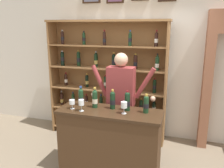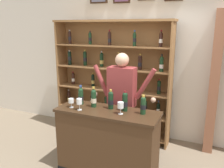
{
  "view_description": "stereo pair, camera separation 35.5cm",
  "coord_description": "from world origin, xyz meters",
  "px_view_note": "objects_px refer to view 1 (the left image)",
  "views": [
    {
      "loc": [
        0.9,
        -2.97,
        2.14
      ],
      "look_at": [
        -0.14,
        0.33,
        1.29
      ],
      "focal_mm": 37.66,
      "sensor_mm": 36.0,
      "label": 1
    },
    {
      "loc": [
        1.23,
        -2.84,
        2.14
      ],
      "look_at": [
        -0.14,
        0.33,
        1.29
      ],
      "focal_mm": 37.66,
      "sensor_mm": 36.0,
      "label": 2
    }
  ],
  "objects_px": {
    "wine_shelf": "(107,78)",
    "wine_glass_center": "(124,105)",
    "tasting_bottle_riserva": "(95,98)",
    "wine_glass_left": "(81,103)",
    "tasting_bottle_grappa": "(113,100)",
    "wine_glass_right": "(72,102)",
    "tasting_counter": "(110,143)",
    "tasting_bottle_vin_santo": "(81,97)",
    "tasting_bottle_rosso": "(146,104)",
    "shopkeeper": "(121,94)",
    "tasting_bottle_prosecco": "(127,101)"
  },
  "relations": [
    {
      "from": "shopkeeper",
      "to": "tasting_bottle_vin_santo",
      "type": "distance_m",
      "value": 0.65
    },
    {
      "from": "shopkeeper",
      "to": "tasting_bottle_prosecco",
      "type": "relative_size",
      "value": 6.05
    },
    {
      "from": "tasting_bottle_grappa",
      "to": "tasting_bottle_prosecco",
      "type": "height_order",
      "value": "tasting_bottle_prosecco"
    },
    {
      "from": "tasting_bottle_grappa",
      "to": "tasting_bottle_vin_santo",
      "type": "bearing_deg",
      "value": 179.19
    },
    {
      "from": "wine_glass_center",
      "to": "shopkeeper",
      "type": "bearing_deg",
      "value": 109.58
    },
    {
      "from": "tasting_counter",
      "to": "tasting_bottle_vin_santo",
      "type": "xyz_separation_m",
      "value": [
        -0.48,
        0.1,
        0.63
      ]
    },
    {
      "from": "tasting_bottle_rosso",
      "to": "shopkeeper",
      "type": "bearing_deg",
      "value": 137.66
    },
    {
      "from": "tasting_bottle_vin_santo",
      "to": "wine_glass_left",
      "type": "distance_m",
      "value": 0.26
    },
    {
      "from": "tasting_bottle_grappa",
      "to": "wine_glass_left",
      "type": "bearing_deg",
      "value": -149.72
    },
    {
      "from": "wine_glass_right",
      "to": "wine_shelf",
      "type": "bearing_deg",
      "value": 86.54
    },
    {
      "from": "tasting_bottle_rosso",
      "to": "wine_glass_center",
      "type": "distance_m",
      "value": 0.3
    },
    {
      "from": "tasting_bottle_riserva",
      "to": "wine_shelf",
      "type": "bearing_deg",
      "value": 100.26
    },
    {
      "from": "tasting_bottle_grappa",
      "to": "wine_glass_right",
      "type": "xyz_separation_m",
      "value": [
        -0.55,
        -0.18,
        -0.04
      ]
    },
    {
      "from": "tasting_bottle_vin_santo",
      "to": "tasting_bottle_rosso",
      "type": "distance_m",
      "value": 0.98
    },
    {
      "from": "wine_shelf",
      "to": "tasting_bottle_prosecco",
      "type": "distance_m",
      "value": 1.34
    },
    {
      "from": "tasting_counter",
      "to": "tasting_bottle_vin_santo",
      "type": "bearing_deg",
      "value": 168.71
    },
    {
      "from": "tasting_bottle_riserva",
      "to": "wine_glass_right",
      "type": "relative_size",
      "value": 2.25
    },
    {
      "from": "tasting_bottle_prosecco",
      "to": "tasting_bottle_rosso",
      "type": "distance_m",
      "value": 0.27
    },
    {
      "from": "tasting_bottle_prosecco",
      "to": "wine_glass_center",
      "type": "distance_m",
      "value": 0.14
    },
    {
      "from": "tasting_bottle_prosecco",
      "to": "wine_glass_right",
      "type": "height_order",
      "value": "tasting_bottle_prosecco"
    },
    {
      "from": "wine_glass_left",
      "to": "wine_glass_right",
      "type": "relative_size",
      "value": 1.24
    },
    {
      "from": "tasting_bottle_riserva",
      "to": "tasting_bottle_grappa",
      "type": "bearing_deg",
      "value": 5.5
    },
    {
      "from": "tasting_bottle_vin_santo",
      "to": "wine_shelf",
      "type": "bearing_deg",
      "value": 88.69
    },
    {
      "from": "wine_shelf",
      "to": "tasting_counter",
      "type": "relative_size",
      "value": 1.57
    },
    {
      "from": "wine_shelf",
      "to": "tasting_bottle_grappa",
      "type": "relative_size",
      "value": 8.07
    },
    {
      "from": "tasting_bottle_prosecco",
      "to": "wine_glass_left",
      "type": "relative_size",
      "value": 1.73
    },
    {
      "from": "tasting_counter",
      "to": "tasting_bottle_grappa",
      "type": "relative_size",
      "value": 5.14
    },
    {
      "from": "wine_shelf",
      "to": "wine_glass_right",
      "type": "xyz_separation_m",
      "value": [
        -0.08,
        -1.32,
        -0.1
      ]
    },
    {
      "from": "wine_shelf",
      "to": "tasting_bottle_vin_santo",
      "type": "distance_m",
      "value": 1.13
    },
    {
      "from": "tasting_bottle_rosso",
      "to": "wine_glass_left",
      "type": "distance_m",
      "value": 0.89
    },
    {
      "from": "tasting_bottle_prosecco",
      "to": "wine_glass_left",
      "type": "distance_m",
      "value": 0.64
    },
    {
      "from": "tasting_bottle_prosecco",
      "to": "wine_glass_left",
      "type": "bearing_deg",
      "value": -160.01
    },
    {
      "from": "tasting_bottle_vin_santo",
      "to": "wine_glass_left",
      "type": "height_order",
      "value": "tasting_bottle_vin_santo"
    },
    {
      "from": "tasting_counter",
      "to": "shopkeeper",
      "type": "xyz_separation_m",
      "value": [
        0.02,
        0.5,
        0.6
      ]
    },
    {
      "from": "tasting_counter",
      "to": "wine_glass_left",
      "type": "relative_size",
      "value": 8.83
    },
    {
      "from": "wine_shelf",
      "to": "wine_glass_center",
      "type": "bearing_deg",
      "value": -62.02
    },
    {
      "from": "tasting_bottle_riserva",
      "to": "wine_glass_left",
      "type": "relative_size",
      "value": 1.82
    },
    {
      "from": "tasting_bottle_rosso",
      "to": "wine_glass_center",
      "type": "relative_size",
      "value": 1.59
    },
    {
      "from": "shopkeeper",
      "to": "wine_glass_center",
      "type": "xyz_separation_m",
      "value": [
        0.2,
        -0.56,
        0.02
      ]
    },
    {
      "from": "tasting_bottle_rosso",
      "to": "wine_glass_center",
      "type": "height_order",
      "value": "tasting_bottle_rosso"
    },
    {
      "from": "wine_shelf",
      "to": "tasting_bottle_riserva",
      "type": "xyz_separation_m",
      "value": [
        0.21,
        -1.16,
        -0.06
      ]
    },
    {
      "from": "tasting_bottle_prosecco",
      "to": "tasting_bottle_rosso",
      "type": "bearing_deg",
      "value": -3.12
    },
    {
      "from": "tasting_bottle_riserva",
      "to": "tasting_bottle_rosso",
      "type": "relative_size",
      "value": 1.14
    },
    {
      "from": "shopkeeper",
      "to": "tasting_bottle_rosso",
      "type": "xyz_separation_m",
      "value": [
        0.48,
        -0.43,
        0.03
      ]
    },
    {
      "from": "tasting_counter",
      "to": "wine_glass_center",
      "type": "xyz_separation_m",
      "value": [
        0.22,
        -0.05,
        0.61
      ]
    },
    {
      "from": "tasting_counter",
      "to": "tasting_bottle_grappa",
      "type": "xyz_separation_m",
      "value": [
        0.02,
        0.09,
        0.63
      ]
    },
    {
      "from": "tasting_bottle_prosecco",
      "to": "tasting_bottle_rosso",
      "type": "height_order",
      "value": "tasting_bottle_prosecco"
    },
    {
      "from": "wine_shelf",
      "to": "wine_glass_left",
      "type": "distance_m",
      "value": 1.37
    },
    {
      "from": "shopkeeper",
      "to": "wine_glass_right",
      "type": "xyz_separation_m",
      "value": [
        -0.56,
        -0.59,
        -0.01
      ]
    },
    {
      "from": "tasting_bottle_prosecco",
      "to": "wine_glass_center",
      "type": "bearing_deg",
      "value": -94.77
    }
  ]
}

